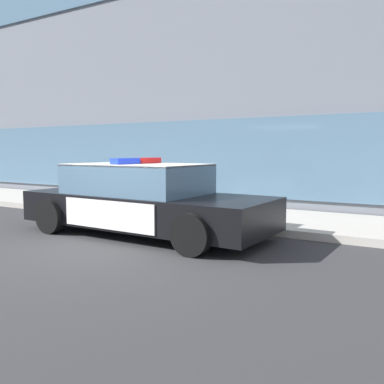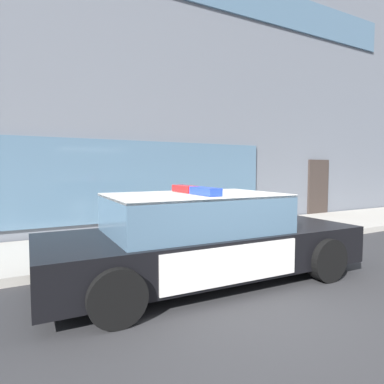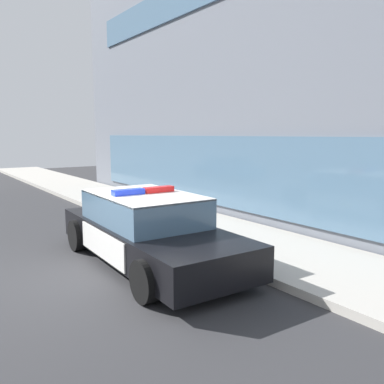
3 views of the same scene
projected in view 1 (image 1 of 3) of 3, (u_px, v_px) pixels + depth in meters
name	position (u px, v px, depth m)	size (l,w,h in m)	color
ground	(115.00, 244.00, 7.19)	(48.00, 48.00, 0.00)	#303033
sidewalk	(207.00, 214.00, 10.09)	(48.00, 2.75, 0.15)	#B2ADA3
storefront_building	(283.00, 65.00, 15.18)	(24.38, 9.92, 9.62)	slate
police_cruiser	(143.00, 200.00, 7.99)	(5.07, 2.20, 1.49)	black
fire_hydrant	(160.00, 198.00, 9.77)	(0.34, 0.39, 0.73)	silver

